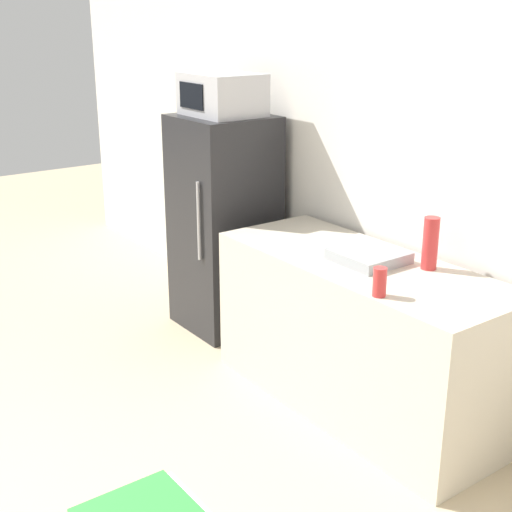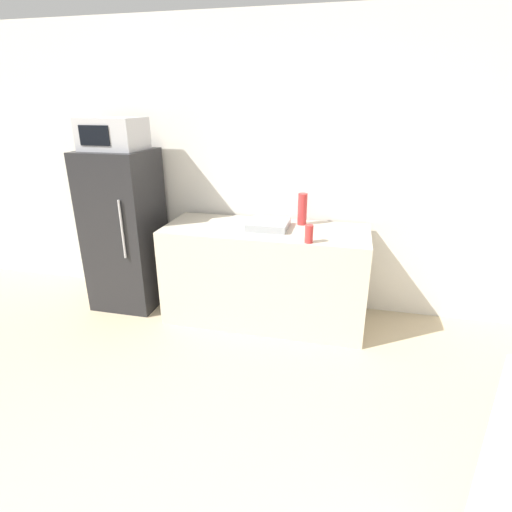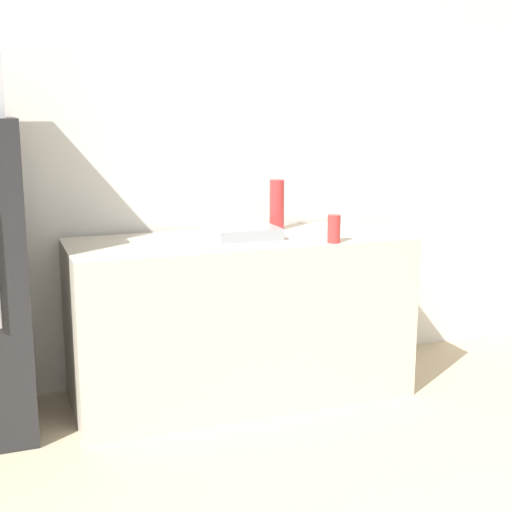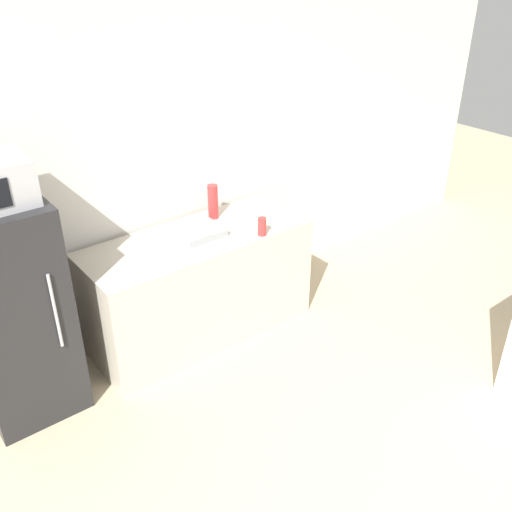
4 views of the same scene
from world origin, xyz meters
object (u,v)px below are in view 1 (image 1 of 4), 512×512
Objects in this scene: refrigerator at (224,224)px; microwave at (222,94)px; bottle_tall at (430,243)px; bottle_short at (380,282)px.

refrigerator is 0.88m from microwave.
refrigerator reaches higher than bottle_tall.
microwave is at bearing -107.88° from refrigerator.
bottle_short is (1.77, -0.31, -0.69)m from microwave.
refrigerator reaches higher than bottle_short.
bottle_short is (0.11, -0.48, -0.07)m from bottle_tall.
microwave reaches higher than bottle_tall.
bottle_tall is at bearing 103.37° from bottle_short.
microwave is at bearing 170.17° from bottle_short.
microwave reaches higher than refrigerator.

